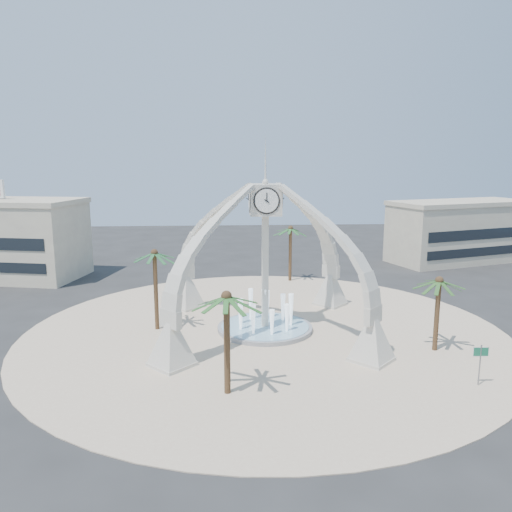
{
  "coord_description": "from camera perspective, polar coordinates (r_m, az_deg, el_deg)",
  "views": [
    {
      "loc": [
        -3.26,
        -40.12,
        14.15
      ],
      "look_at": [
        -0.63,
        2.0,
        6.05
      ],
      "focal_mm": 35.0,
      "sensor_mm": 36.0,
      "label": 1
    }
  ],
  "objects": [
    {
      "name": "palm_south",
      "position": [
        29.77,
        -3.4,
        -4.79
      ],
      "size": [
        5.36,
        5.36,
        7.0
      ],
      "rotation": [
        0.0,
        0.0,
        0.37
      ],
      "color": "brown",
      "rests_on": "ground"
    },
    {
      "name": "street_sign",
      "position": [
        35.09,
        24.27,
        -10.46
      ],
      "size": [
        1.01,
        0.09,
        2.74
      ],
      "rotation": [
        0.0,
        0.0,
        -0.04
      ],
      "color": "slate",
      "rests_on": "ground"
    },
    {
      "name": "palm_north",
      "position": [
        58.62,
        3.97,
        3.07
      ],
      "size": [
        4.93,
        4.93,
        7.07
      ],
      "rotation": [
        0.0,
        0.0,
        0.3
      ],
      "color": "brown",
      "rests_on": "ground"
    },
    {
      "name": "plaza",
      "position": [
        42.65,
        1.02,
        -8.46
      ],
      "size": [
        40.0,
        40.0,
        0.06
      ],
      "primitive_type": "cylinder",
      "color": "beige",
      "rests_on": "ground"
    },
    {
      "name": "palm_west",
      "position": [
        42.07,
        -11.53,
        0.21
      ],
      "size": [
        4.97,
        4.97,
        7.36
      ],
      "rotation": [
        0.0,
        0.0,
        -0.41
      ],
      "color": "brown",
      "rests_on": "ground"
    },
    {
      "name": "building_ne",
      "position": [
        76.44,
        22.28,
        2.66
      ],
      "size": [
        21.87,
        14.17,
        8.6
      ],
      "rotation": [
        0.0,
        0.0,
        0.31
      ],
      "color": "beige",
      "rests_on": "ground"
    },
    {
      "name": "clock_tower",
      "position": [
        40.97,
        1.06,
        0.1
      ],
      "size": [
        17.94,
        17.94,
        16.3
      ],
      "color": "beige",
      "rests_on": "ground"
    },
    {
      "name": "fountain",
      "position": [
        42.57,
        1.03,
        -8.13
      ],
      "size": [
        8.0,
        8.0,
        3.62
      ],
      "color": "#979799",
      "rests_on": "ground"
    },
    {
      "name": "ground",
      "position": [
        42.66,
        1.02,
        -8.5
      ],
      "size": [
        140.0,
        140.0,
        0.0
      ],
      "primitive_type": "plane",
      "color": "#282828",
      "rests_on": "ground"
    },
    {
      "name": "palm_east",
      "position": [
        39.17,
        20.21,
        -2.75
      ],
      "size": [
        4.37,
        4.37,
        6.18
      ],
      "rotation": [
        0.0,
        0.0,
        0.15
      ],
      "color": "brown",
      "rests_on": "ground"
    }
  ]
}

